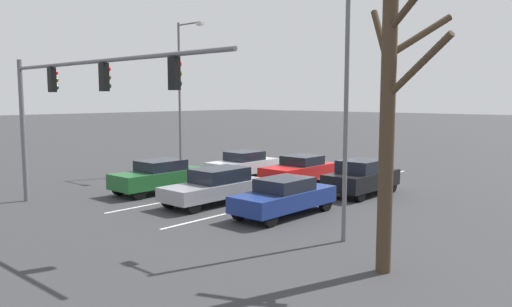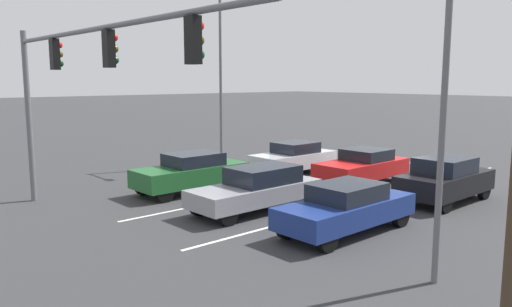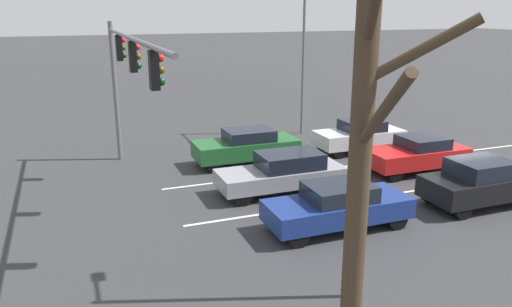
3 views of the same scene
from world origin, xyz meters
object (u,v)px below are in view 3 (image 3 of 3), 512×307
(car_silver_rightlane_second, at_px, (360,135))
(street_lamp_right_shoulder, at_px, (306,39))
(car_red_midlane_second, at_px, (417,154))
(traffic_signal_gantry, at_px, (126,66))
(bare_tree_near, at_px, (362,174))
(car_gray_midlane_front, at_px, (283,172))
(car_black_leftlane_second, at_px, (481,182))
(car_navy_leftlane_front, at_px, (338,206))
(car_darkgreen_rightlane_front, at_px, (247,146))
(street_lamp_left_shoulder, at_px, (368,100))

(car_silver_rightlane_second, xyz_separation_m, street_lamp_right_shoulder, (4.01, 1.01, 4.31))
(car_red_midlane_second, xyz_separation_m, traffic_signal_gantry, (1.78, 11.41, 3.91))
(bare_tree_near, bearing_deg, car_gray_midlane_front, -16.90)
(car_black_leftlane_second, relative_size, traffic_signal_gantry, 0.32)
(car_gray_midlane_front, relative_size, car_red_midlane_second, 1.10)
(car_navy_leftlane_front, height_order, bare_tree_near, bare_tree_near)
(street_lamp_right_shoulder, height_order, bare_tree_near, street_lamp_right_shoulder)
(car_red_midlane_second, bearing_deg, bare_tree_near, 136.88)
(car_black_leftlane_second, bearing_deg, car_silver_rightlane_second, 1.33)
(car_darkgreen_rightlane_front, height_order, car_red_midlane_second, car_darkgreen_rightlane_front)
(car_gray_midlane_front, bearing_deg, street_lamp_right_shoulder, -30.95)
(car_gray_midlane_front, bearing_deg, car_darkgreen_rightlane_front, 0.93)
(car_darkgreen_rightlane_front, bearing_deg, street_lamp_right_shoulder, -50.11)
(car_darkgreen_rightlane_front, height_order, bare_tree_near, bare_tree_near)
(bare_tree_near, bearing_deg, street_lamp_right_shoulder, -23.63)
(traffic_signal_gantry, distance_m, street_lamp_right_shoulder, 11.42)
(car_silver_rightlane_second, height_order, traffic_signal_gantry, traffic_signal_gantry)
(bare_tree_near, bearing_deg, car_silver_rightlane_second, -32.87)
(car_navy_leftlane_front, xyz_separation_m, street_lamp_right_shoulder, (11.33, -4.41, 4.34))
(car_darkgreen_rightlane_front, bearing_deg, car_gray_midlane_front, -179.07)
(car_navy_leftlane_front, height_order, traffic_signal_gantry, traffic_signal_gantry)
(car_gray_midlane_front, height_order, street_lamp_left_shoulder, street_lamp_left_shoulder)
(car_silver_rightlane_second, bearing_deg, car_gray_midlane_front, 123.63)
(car_darkgreen_rightlane_front, xyz_separation_m, bare_tree_near, (-13.27, 2.81, 3.21))
(traffic_signal_gantry, bearing_deg, street_lamp_left_shoulder, -156.11)
(bare_tree_near, bearing_deg, traffic_signal_gantry, 11.44)
(car_gray_midlane_front, xyz_separation_m, car_navy_leftlane_front, (-3.55, -0.26, -0.02))
(car_black_leftlane_second, distance_m, street_lamp_right_shoulder, 12.23)
(car_red_midlane_second, height_order, car_silver_rightlane_second, car_silver_rightlane_second)
(car_navy_leftlane_front, xyz_separation_m, car_silver_rightlane_second, (7.32, -5.42, 0.02))
(car_black_leftlane_second, distance_m, traffic_signal_gantry, 12.99)
(car_darkgreen_rightlane_front, height_order, car_navy_leftlane_front, car_darkgreen_rightlane_front)
(street_lamp_left_shoulder, bearing_deg, traffic_signal_gantry, 23.89)
(car_gray_midlane_front, bearing_deg, car_navy_leftlane_front, -175.87)
(car_gray_midlane_front, height_order, car_black_leftlane_second, car_black_leftlane_second)
(car_silver_rightlane_second, distance_m, traffic_signal_gantry, 11.68)
(car_red_midlane_second, height_order, car_black_leftlane_second, car_black_leftlane_second)
(car_black_leftlane_second, height_order, street_lamp_left_shoulder, street_lamp_left_shoulder)
(car_silver_rightlane_second, relative_size, traffic_signal_gantry, 0.33)
(car_darkgreen_rightlane_front, distance_m, car_navy_leftlane_front, 7.38)
(car_gray_midlane_front, distance_m, car_silver_rightlane_second, 6.81)
(car_red_midlane_second, distance_m, street_lamp_right_shoulder, 8.81)
(car_darkgreen_rightlane_front, xyz_separation_m, car_navy_leftlane_front, (-7.38, -0.32, -0.05))
(car_red_midlane_second, bearing_deg, car_black_leftlane_second, 174.55)
(traffic_signal_gantry, distance_m, street_lamp_left_shoulder, 9.86)
(bare_tree_near, bearing_deg, car_navy_leftlane_front, -27.93)
(car_silver_rightlane_second, bearing_deg, car_navy_leftlane_front, 143.51)
(car_navy_leftlane_front, bearing_deg, car_black_leftlane_second, -90.80)
(car_red_midlane_second, relative_size, traffic_signal_gantry, 0.33)
(car_navy_leftlane_front, distance_m, street_lamp_left_shoulder, 5.44)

